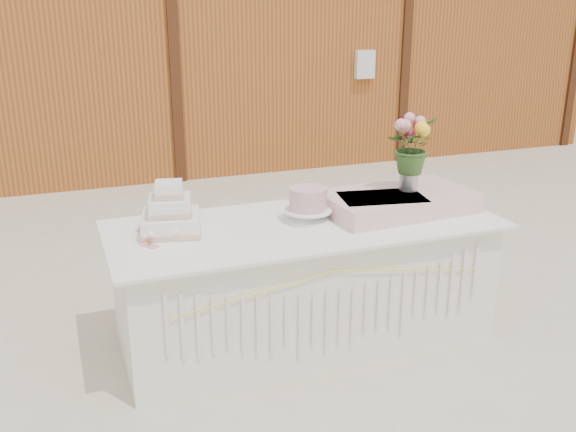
# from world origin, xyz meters

# --- Properties ---
(ground) EXTENTS (80.00, 80.00, 0.00)m
(ground) POSITION_xyz_m (0.00, 0.00, 0.00)
(ground) COLOR beige
(ground) RESTS_ON ground
(barn) EXTENTS (12.60, 4.60, 3.30)m
(barn) POSITION_xyz_m (-0.01, 5.99, 1.68)
(barn) COLOR #9C5820
(barn) RESTS_ON ground
(cake_table) EXTENTS (2.40, 1.00, 0.77)m
(cake_table) POSITION_xyz_m (0.00, -0.00, 0.39)
(cake_table) COLOR white
(cake_table) RESTS_ON ground
(wedding_cake) EXTENTS (0.40, 0.40, 0.31)m
(wedding_cake) POSITION_xyz_m (-0.80, 0.12, 0.87)
(wedding_cake) COLOR white
(wedding_cake) RESTS_ON cake_table
(pink_cake_stand) EXTENTS (0.29, 0.29, 0.21)m
(pink_cake_stand) POSITION_xyz_m (0.03, 0.03, 0.89)
(pink_cake_stand) COLOR white
(pink_cake_stand) RESTS_ON cake_table
(satin_runner) EXTENTS (1.00, 0.62, 0.12)m
(satin_runner) POSITION_xyz_m (0.65, 0.02, 0.83)
(satin_runner) COLOR beige
(satin_runner) RESTS_ON cake_table
(flower_vase) EXTENTS (0.12, 0.12, 0.16)m
(flower_vase) POSITION_xyz_m (0.75, 0.05, 0.97)
(flower_vase) COLOR #ABABAF
(flower_vase) RESTS_ON satin_runner
(bouquet) EXTENTS (0.42, 0.41, 0.35)m
(bouquet) POSITION_xyz_m (0.75, 0.05, 1.23)
(bouquet) COLOR #365923
(bouquet) RESTS_ON flower_vase
(loose_flowers) EXTENTS (0.13, 0.32, 0.02)m
(loose_flowers) POSITION_xyz_m (-0.99, 0.07, 0.78)
(loose_flowers) COLOR pink
(loose_flowers) RESTS_ON cake_table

